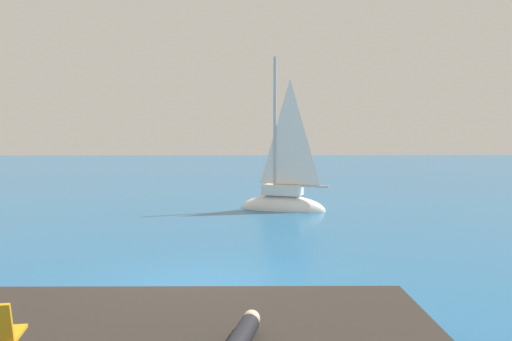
{
  "coord_description": "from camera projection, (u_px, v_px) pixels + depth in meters",
  "views": [
    {
      "loc": [
        0.97,
        -9.66,
        3.08
      ],
      "look_at": [
        1.51,
        8.32,
        1.89
      ],
      "focal_mm": 33.45,
      "sensor_mm": 36.0,
      "label": 1
    }
  ],
  "objects": [
    {
      "name": "sailboat_near",
      "position": [
        283.0,
        201.0,
        20.72
      ],
      "size": [
        4.02,
        2.61,
        7.26
      ],
      "rotation": [
        0.0,
        0.0,
        2.77
      ],
      "color": "white",
      "rests_on": "ground"
    },
    {
      "name": "ground_plane",
      "position": [
        195.0,
        289.0,
        9.81
      ],
      "size": [
        160.0,
        160.0,
        0.0
      ],
      "primitive_type": "plane",
      "color": "#236093"
    },
    {
      "name": "boulder_inland",
      "position": [
        45.0,
        331.0,
        7.65
      ],
      "size": [
        0.76,
        0.85,
        0.48
      ],
      "primitive_type": "cube",
      "rotation": [
        -0.11,
        0.05,
        1.3
      ],
      "color": "#302B26",
      "rests_on": "ground"
    }
  ]
}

